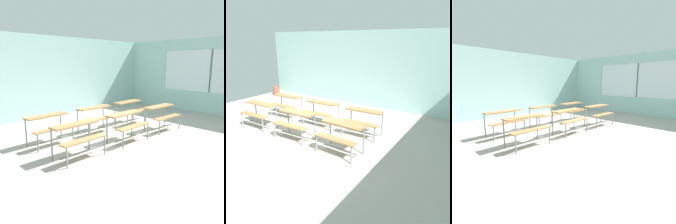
# 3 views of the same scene
# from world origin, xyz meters

# --- Properties ---
(ground) EXTENTS (10.00, 9.00, 0.05)m
(ground) POSITION_xyz_m (0.00, 0.00, -0.03)
(ground) COLOR #ADA89E
(wall_back) EXTENTS (10.00, 0.12, 3.00)m
(wall_back) POSITION_xyz_m (0.00, 4.50, 1.50)
(wall_back) COLOR #A8D1CC
(wall_back) RESTS_ON ground
(desk_bench_r0c0) EXTENTS (1.11, 0.61, 0.74)m
(desk_bench_r0c0) POSITION_xyz_m (-1.48, 0.46, 0.56)
(desk_bench_r0c0) COLOR #A87547
(desk_bench_r0c0) RESTS_ON ground
(desk_bench_r0c1) EXTENTS (1.12, 0.63, 0.74)m
(desk_bench_r0c1) POSITION_xyz_m (0.07, 0.44, 0.56)
(desk_bench_r0c1) COLOR #A87547
(desk_bench_r0c1) RESTS_ON ground
(desk_bench_r0c2) EXTENTS (1.12, 0.63, 0.74)m
(desk_bench_r0c2) POSITION_xyz_m (1.60, 0.41, 0.56)
(desk_bench_r0c2) COLOR #A87547
(desk_bench_r0c2) RESTS_ON ground
(desk_bench_r1c0) EXTENTS (1.12, 0.64, 0.74)m
(desk_bench_r1c0) POSITION_xyz_m (-1.51, 1.63, 0.56)
(desk_bench_r1c0) COLOR #A87547
(desk_bench_r1c0) RESTS_ON ground
(desk_bench_r1c1) EXTENTS (1.11, 0.62, 0.74)m
(desk_bench_r1c1) POSITION_xyz_m (0.04, 1.64, 0.56)
(desk_bench_r1c1) COLOR #A87547
(desk_bench_r1c1) RESTS_ON ground
(desk_bench_r1c2) EXTENTS (1.13, 0.64, 0.74)m
(desk_bench_r1c2) POSITION_xyz_m (1.54, 1.65, 0.56)
(desk_bench_r1c2) COLOR #A87547
(desk_bench_r1c2) RESTS_ON ground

